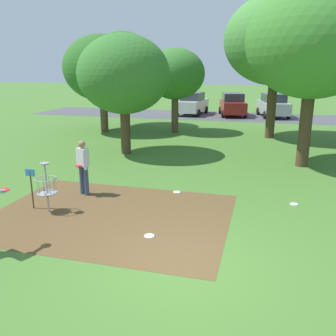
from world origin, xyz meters
name	(u,v)px	position (x,y,z in m)	size (l,w,h in m)	color
ground_plane	(181,264)	(0.00, 0.00, 0.00)	(160.00, 160.00, 0.00)	#47752D
dirt_tee_pad	(110,215)	(-2.40, 1.96, 0.00)	(6.32, 4.77, 0.01)	brown
disc_golf_basket	(45,185)	(-4.20, 1.77, 0.75)	(0.98, 0.58, 1.39)	#9E9EA3
player_throwing	(83,165)	(-3.85, 3.28, 0.97)	(0.49, 0.45, 1.71)	#384260
frisbee_near_basket	(294,204)	(2.42, 4.08, 0.01)	(0.23, 0.23, 0.02)	white
frisbee_by_tee	(177,192)	(-1.11, 4.21, 0.01)	(0.24, 0.24, 0.02)	white
frisbee_mid_grass	(149,236)	(-1.00, 1.03, 0.01)	(0.25, 0.25, 0.02)	white
tree_near_left	(102,68)	(-8.10, 14.00, 3.79)	(4.55, 4.55, 5.73)	brown
tree_near_right	(123,60)	(-7.79, 16.55, 4.34)	(4.06, 4.06, 6.10)	brown
tree_mid_center	(175,74)	(-3.89, 15.03, 3.45)	(3.52, 3.52, 4.97)	brown
tree_mid_right	(276,40)	(1.73, 14.66, 5.22)	(5.54, 5.54, 7.59)	#4C3823
tree_far_left	(124,75)	(-4.66, 8.84, 3.53)	(4.04, 4.04, 5.27)	#4C3823
tree_far_center	(314,41)	(2.99, 8.66, 4.78)	(5.02, 5.02, 6.94)	#4C3823
parking_lot_strip	(247,117)	(0.00, 23.44, 0.00)	(36.00, 6.00, 0.01)	#4C4C51
parked_car_leftmost	(192,103)	(-4.58, 23.87, 0.92)	(2.24, 4.33, 1.84)	silver
parked_car_center_left	(233,104)	(-1.22, 23.89, 0.92)	(2.63, 4.48, 1.84)	maroon
parked_car_center_right	(273,105)	(1.99, 23.99, 0.92)	(2.70, 4.50, 1.84)	#B2B7BC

